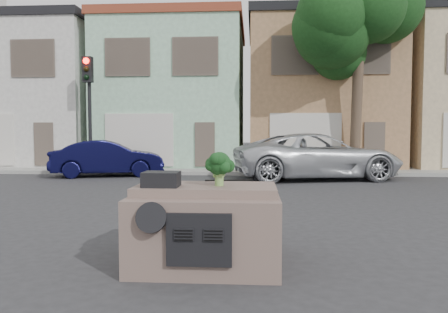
# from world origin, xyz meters

# --- Properties ---
(ground_plane) EXTENTS (120.00, 120.00, 0.00)m
(ground_plane) POSITION_xyz_m (0.00, 0.00, 0.00)
(ground_plane) COLOR #303033
(ground_plane) RESTS_ON ground
(sidewalk) EXTENTS (40.00, 3.00, 0.15)m
(sidewalk) POSITION_xyz_m (0.00, 10.50, 0.07)
(sidewalk) COLOR gray
(sidewalk) RESTS_ON ground
(townhouse_white) EXTENTS (7.20, 8.20, 7.55)m
(townhouse_white) POSITION_xyz_m (-11.00, 14.50, 3.77)
(townhouse_white) COLOR silver
(townhouse_white) RESTS_ON ground
(townhouse_mint) EXTENTS (7.20, 8.20, 7.55)m
(townhouse_mint) POSITION_xyz_m (-3.50, 14.50, 3.77)
(townhouse_mint) COLOR #A0D2AE
(townhouse_mint) RESTS_ON ground
(townhouse_tan) EXTENTS (7.20, 8.20, 7.55)m
(townhouse_tan) POSITION_xyz_m (4.00, 14.50, 3.77)
(townhouse_tan) COLOR #A27852
(townhouse_tan) RESTS_ON ground
(navy_sedan) EXTENTS (4.74, 2.72, 1.48)m
(navy_sedan) POSITION_xyz_m (-5.30, 8.36, 0.00)
(navy_sedan) COLOR black
(navy_sedan) RESTS_ON ground
(silver_pickup) EXTENTS (6.84, 4.17, 1.77)m
(silver_pickup) POSITION_xyz_m (3.11, 7.88, 0.00)
(silver_pickup) COLOR silver
(silver_pickup) RESTS_ON ground
(traffic_signal) EXTENTS (0.40, 0.40, 5.10)m
(traffic_signal) POSITION_xyz_m (-6.50, 9.50, 2.55)
(traffic_signal) COLOR black
(traffic_signal) RESTS_ON ground
(tree_near) EXTENTS (4.40, 4.00, 8.50)m
(tree_near) POSITION_xyz_m (5.00, 9.80, 4.25)
(tree_near) COLOR #163B15
(tree_near) RESTS_ON ground
(car_dashboard) EXTENTS (2.00, 1.80, 1.12)m
(car_dashboard) POSITION_xyz_m (0.00, -3.00, 0.56)
(car_dashboard) COLOR #725C53
(car_dashboard) RESTS_ON ground
(instrument_hump) EXTENTS (0.48, 0.38, 0.20)m
(instrument_hump) POSITION_xyz_m (-0.58, -3.35, 1.22)
(instrument_hump) COLOR black
(instrument_hump) RESTS_ON car_dashboard
(wiper_arm) EXTENTS (0.69, 0.15, 0.02)m
(wiper_arm) POSITION_xyz_m (0.28, -2.62, 1.13)
(wiper_arm) COLOR black
(wiper_arm) RESTS_ON car_dashboard
(broccoli) EXTENTS (0.44, 0.44, 0.47)m
(broccoli) POSITION_xyz_m (0.19, -3.20, 1.36)
(broccoli) COLOR #113314
(broccoli) RESTS_ON car_dashboard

